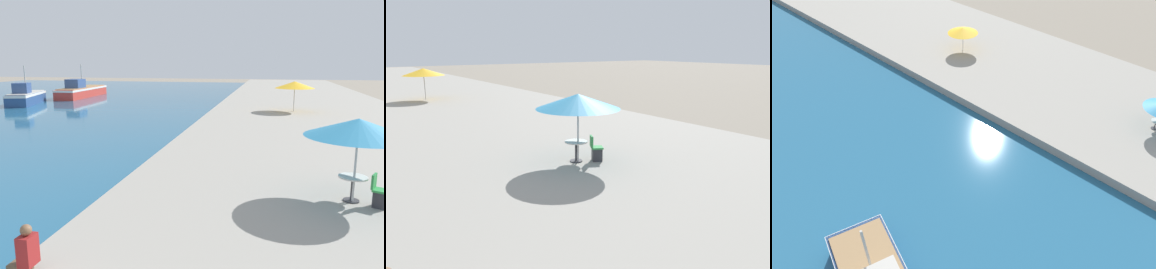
{
  "view_description": "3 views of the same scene",
  "coord_description": "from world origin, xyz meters",
  "views": [
    {
      "loc": [
        4.82,
        -2.41,
        4.69
      ],
      "look_at": [
        1.5,
        13.29,
        1.55
      ],
      "focal_mm": 35.0,
      "sensor_mm": 36.0,
      "label": 1
    },
    {
      "loc": [
        0.07,
        -2.03,
        4.7
      ],
      "look_at": [
        7.2,
        8.38,
        1.75
      ],
      "focal_mm": 35.0,
      "sensor_mm": 36.0,
      "label": 2
    },
    {
      "loc": [
        -19.23,
        3.34,
        18.54
      ],
      "look_at": [
        -4.0,
        18.0,
        1.35
      ],
      "focal_mm": 35.0,
      "sensor_mm": 36.0,
      "label": 3
    }
  ],
  "objects": [
    {
      "name": "quay_promenade",
      "position": [
        8.0,
        37.0,
        0.38
      ],
      "size": [
        16.0,
        90.0,
        0.75
      ],
      "color": "gray",
      "rests_on": "ground_plane"
    },
    {
      "name": "cafe_chair_left",
      "position": [
        7.84,
        8.17,
        1.08
      ],
      "size": [
        0.56,
        0.55,
        0.91
      ],
      "rotation": [
        0.0,
        0.0,
        4.25
      ],
      "color": "#2D2D33",
      "rests_on": "quay_promenade"
    },
    {
      "name": "cafe_umbrella_white",
      "position": [
        6.62,
        28.38,
        2.87
      ],
      "size": [
        3.1,
        3.1,
        2.39
      ],
      "color": "#B7B7B7",
      "rests_on": "quay_promenade"
    },
    {
      "name": "cafe_table",
      "position": [
        7.19,
        8.49,
        1.28
      ],
      "size": [
        0.8,
        0.8,
        0.74
      ],
      "color": "#333338",
      "rests_on": "quay_promenade"
    },
    {
      "name": "cafe_umbrella_pink",
      "position": [
        7.2,
        8.38,
        2.91
      ],
      "size": [
        2.91,
        2.91,
        2.42
      ],
      "color": "#B7B7B7",
      "rests_on": "quay_promenade"
    }
  ]
}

